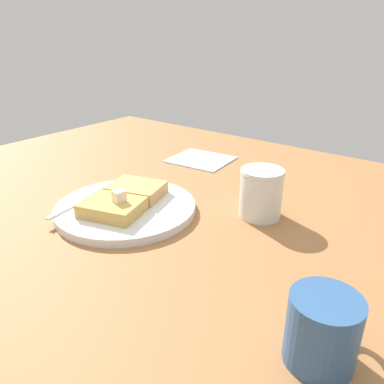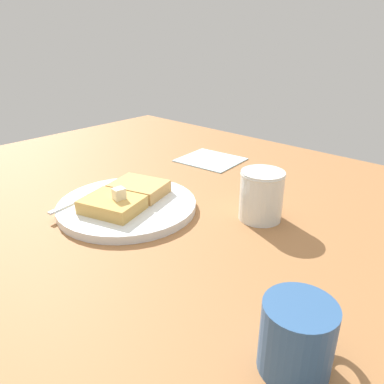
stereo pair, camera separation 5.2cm
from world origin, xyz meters
TOP-DOWN VIEW (x-y plane):
  - table_surface at (0.00, 0.00)cm, footprint 128.53×128.53cm
  - plate at (3.29, 1.04)cm, footprint 26.66×26.66cm
  - toast_slice_left at (-0.85, -0.19)cm, footprint 10.77×12.29cm
  - toast_slice_middle at (7.44, 2.27)cm, footprint 10.77×12.29cm
  - butter_pat_primary at (-0.06, -1.15)cm, footprint 2.30×2.13cm
  - fork at (-0.68, 8.74)cm, footprint 16.01×4.10cm
  - syrup_jar at (17.59, -20.03)cm, footprint 8.06×8.06cm
  - napkin at (37.10, 8.14)cm, footprint 15.18×16.65cm
  - coffee_mug at (-8.38, -41.07)cm, footprint 10.11×7.43cm

SIDE VIEW (x-z plane):
  - table_surface at x=0.00cm, z-range 0.00..2.53cm
  - napkin at x=37.10cm, z-range 2.53..2.83cm
  - plate at x=3.29cm, z-range 2.66..4.24cm
  - fork at x=-0.68cm, z-range 4.11..4.47cm
  - toast_slice_left at x=-0.85cm, z-range 4.11..6.59cm
  - toast_slice_middle at x=7.44cm, z-range 4.11..6.59cm
  - coffee_mug at x=-8.38cm, z-range 2.55..10.54cm
  - syrup_jar at x=17.59cm, z-range 2.33..11.56cm
  - butter_pat_primary at x=-0.06cm, z-range 6.59..8.65cm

